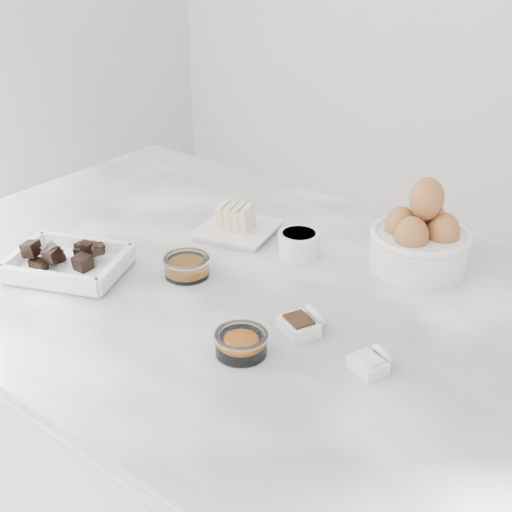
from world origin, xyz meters
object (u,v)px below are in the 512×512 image
(honey_bowl, at_px, (187,266))
(salt_spoon, at_px, (371,362))
(zest_bowl, at_px, (241,342))
(egg_bowl, at_px, (420,239))
(vanilla_spoon, at_px, (303,323))
(chocolate_dish, at_px, (68,261))
(sugar_ramekin, at_px, (299,243))
(butter_plate, at_px, (237,224))

(honey_bowl, xyz_separation_m, salt_spoon, (0.37, -0.03, -0.01))
(honey_bowl, bearing_deg, zest_bowl, -28.42)
(egg_bowl, bearing_deg, vanilla_spoon, -98.00)
(chocolate_dish, distance_m, vanilla_spoon, 0.42)
(sugar_ramekin, relative_size, zest_bowl, 0.95)
(chocolate_dish, height_order, butter_plate, butter_plate)
(chocolate_dish, xyz_separation_m, egg_bowl, (0.45, 0.38, 0.03))
(sugar_ramekin, height_order, zest_bowl, sugar_ramekin)
(butter_plate, height_order, honey_bowl, butter_plate)
(honey_bowl, xyz_separation_m, vanilla_spoon, (0.25, -0.02, -0.00))
(egg_bowl, bearing_deg, salt_spoon, -74.10)
(egg_bowl, bearing_deg, chocolate_dish, -139.65)
(zest_bowl, relative_size, vanilla_spoon, 0.95)
(sugar_ramekin, height_order, salt_spoon, sugar_ramekin)
(butter_plate, distance_m, sugar_ramekin, 0.14)
(vanilla_spoon, xyz_separation_m, salt_spoon, (0.12, -0.02, -0.00))
(egg_bowl, distance_m, salt_spoon, 0.31)
(chocolate_dish, xyz_separation_m, butter_plate, (0.12, 0.29, -0.00))
(honey_bowl, height_order, vanilla_spoon, vanilla_spoon)
(zest_bowl, bearing_deg, sugar_ramekin, 110.75)
(vanilla_spoon, height_order, salt_spoon, vanilla_spoon)
(vanilla_spoon, bearing_deg, salt_spoon, -8.12)
(vanilla_spoon, bearing_deg, zest_bowl, -109.58)
(salt_spoon, bearing_deg, sugar_ramekin, 142.11)
(chocolate_dish, bearing_deg, salt_spoon, 8.69)
(honey_bowl, relative_size, vanilla_spoon, 0.97)
(chocolate_dish, distance_m, salt_spoon, 0.54)
(chocolate_dish, relative_size, butter_plate, 1.43)
(sugar_ramekin, bearing_deg, butter_plate, -179.57)
(butter_plate, distance_m, salt_spoon, 0.46)
(egg_bowl, relative_size, vanilla_spoon, 2.11)
(chocolate_dish, height_order, vanilla_spoon, chocolate_dish)
(chocolate_dish, bearing_deg, zest_bowl, 0.20)
(chocolate_dish, height_order, zest_bowl, chocolate_dish)
(chocolate_dish, distance_m, honey_bowl, 0.20)
(sugar_ramekin, bearing_deg, egg_bowl, 25.89)
(zest_bowl, bearing_deg, salt_spoon, 26.69)
(salt_spoon, bearing_deg, honey_bowl, 174.64)
(sugar_ramekin, height_order, vanilla_spoon, sugar_ramekin)
(egg_bowl, bearing_deg, sugar_ramekin, -154.11)
(egg_bowl, height_order, salt_spoon, egg_bowl)
(honey_bowl, bearing_deg, chocolate_dish, -144.07)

